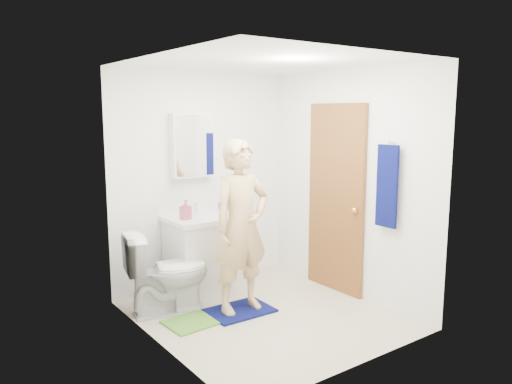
% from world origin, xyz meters
% --- Properties ---
extents(floor, '(2.20, 2.40, 0.02)m').
position_xyz_m(floor, '(0.00, 0.00, -0.01)').
color(floor, beige).
rests_on(floor, ground).
extents(ceiling, '(2.20, 2.40, 0.02)m').
position_xyz_m(ceiling, '(0.00, 0.00, 2.41)').
color(ceiling, white).
rests_on(ceiling, ground).
extents(wall_back, '(2.20, 0.02, 2.40)m').
position_xyz_m(wall_back, '(0.00, 1.21, 1.20)').
color(wall_back, white).
rests_on(wall_back, ground).
extents(wall_front, '(2.20, 0.02, 2.40)m').
position_xyz_m(wall_front, '(0.00, -1.21, 1.20)').
color(wall_front, white).
rests_on(wall_front, ground).
extents(wall_left, '(0.02, 2.40, 2.40)m').
position_xyz_m(wall_left, '(-1.11, 0.00, 1.20)').
color(wall_left, white).
rests_on(wall_left, ground).
extents(wall_right, '(0.02, 2.40, 2.40)m').
position_xyz_m(wall_right, '(1.11, 0.00, 1.20)').
color(wall_right, white).
rests_on(wall_right, ground).
extents(vanity_cabinet, '(0.75, 0.55, 0.80)m').
position_xyz_m(vanity_cabinet, '(-0.15, 0.91, 0.40)').
color(vanity_cabinet, white).
rests_on(vanity_cabinet, floor).
extents(countertop, '(0.79, 0.59, 0.05)m').
position_xyz_m(countertop, '(-0.15, 0.91, 0.83)').
color(countertop, white).
rests_on(countertop, vanity_cabinet).
extents(sink_basin, '(0.40, 0.40, 0.03)m').
position_xyz_m(sink_basin, '(-0.15, 0.91, 0.84)').
color(sink_basin, white).
rests_on(sink_basin, countertop).
extents(faucet, '(0.03, 0.03, 0.12)m').
position_xyz_m(faucet, '(-0.15, 1.09, 0.91)').
color(faucet, silver).
rests_on(faucet, countertop).
extents(medicine_cabinet, '(0.50, 0.12, 0.70)m').
position_xyz_m(medicine_cabinet, '(-0.15, 1.14, 1.60)').
color(medicine_cabinet, white).
rests_on(medicine_cabinet, wall_back).
extents(mirror_panel, '(0.46, 0.01, 0.66)m').
position_xyz_m(mirror_panel, '(-0.15, 1.08, 1.60)').
color(mirror_panel, white).
rests_on(mirror_panel, wall_back).
extents(door, '(0.05, 0.80, 2.05)m').
position_xyz_m(door, '(1.07, 0.15, 1.02)').
color(door, '#945B28').
rests_on(door, ground).
extents(door_knob, '(0.07, 0.07, 0.07)m').
position_xyz_m(door_knob, '(1.03, -0.17, 0.95)').
color(door_knob, gold).
rests_on(door_knob, door).
extents(towel, '(0.03, 0.24, 0.80)m').
position_xyz_m(towel, '(1.03, -0.57, 1.25)').
color(towel, '#080F51').
rests_on(towel, wall_right).
extents(towel_hook, '(0.06, 0.02, 0.02)m').
position_xyz_m(towel_hook, '(1.07, -0.57, 1.67)').
color(towel_hook, silver).
rests_on(towel_hook, wall_right).
extents(toilet, '(0.88, 0.62, 0.81)m').
position_xyz_m(toilet, '(-0.73, 0.63, 0.41)').
color(toilet, white).
rests_on(toilet, floor).
extents(bath_mat, '(0.64, 0.46, 0.02)m').
position_xyz_m(bath_mat, '(-0.16, 0.22, 0.01)').
color(bath_mat, '#080F51').
rests_on(bath_mat, floor).
extents(green_rug, '(0.49, 0.43, 0.02)m').
position_xyz_m(green_rug, '(-0.68, 0.26, 0.01)').
color(green_rug, '#589832').
rests_on(green_rug, floor).
extents(soap_dispenser, '(0.11, 0.11, 0.20)m').
position_xyz_m(soap_dispenser, '(-0.38, 0.88, 0.95)').
color(soap_dispenser, '#B65565').
rests_on(soap_dispenser, countertop).
extents(toothbrush_cup, '(0.16, 0.16, 0.10)m').
position_xyz_m(toothbrush_cup, '(0.15, 0.99, 0.90)').
color(toothbrush_cup, '#944393').
rests_on(toothbrush_cup, countertop).
extents(man, '(0.62, 0.42, 1.68)m').
position_xyz_m(man, '(-0.13, 0.22, 0.86)').
color(man, tan).
rests_on(man, bath_mat).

